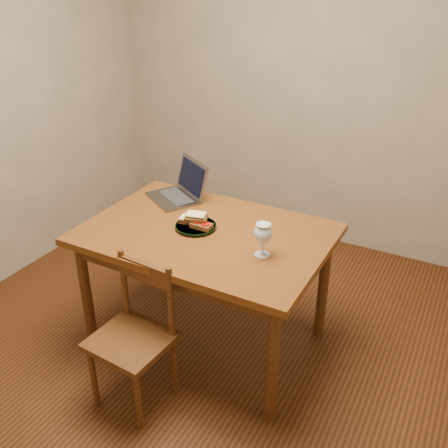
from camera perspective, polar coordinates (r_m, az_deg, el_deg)
The scene contains 10 objects.
floor at distance 3.08m, azimuth -2.50°, elevation -13.57°, with size 3.20×3.20×0.02m, color black.
back_wall at distance 3.85m, azimuth 9.93°, elevation 16.51°, with size 3.20×0.02×2.60m, color gray.
table at distance 2.72m, azimuth -2.07°, elevation -2.40°, with size 1.30×0.90×0.74m.
chair at distance 2.53m, azimuth -10.33°, elevation -11.90°, with size 0.39×0.37×0.39m.
plate at distance 2.71m, azimuth -3.25°, elevation -0.29°, with size 0.23×0.23×0.02m, color black.
sandwich_cheese at distance 2.72m, azimuth -3.82°, elevation 0.50°, with size 0.12×0.07×0.04m, color #381E0C, non-canonical shape.
sandwich_tomato at distance 2.67m, azimuth -2.60°, elevation -0.08°, with size 0.11×0.07×0.04m, color #381E0C, non-canonical shape.
sandwich_top at distance 2.69m, azimuth -3.22°, elevation 0.77°, with size 0.12×0.07×0.04m, color #381E0C, non-canonical shape.
milk_glass at distance 2.42m, azimuth 4.46°, elevation -1.80°, with size 0.09×0.09×0.18m, color white, non-canonical shape.
laptop at distance 3.06m, azimuth -4.89°, elevation 4.10°, with size 0.41×0.41×0.23m.
Camera 1 is at (1.22, -1.97, 2.01)m, focal length 40.00 mm.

